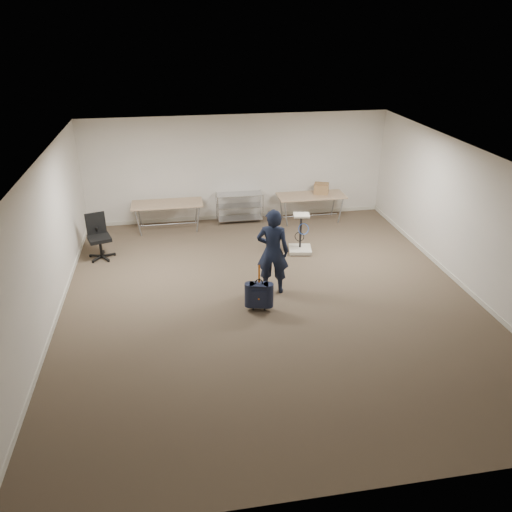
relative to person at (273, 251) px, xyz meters
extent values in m
plane|color=#443729|center=(-0.12, -0.34, -0.88)|extent=(9.00, 9.00, 0.00)
plane|color=silver|center=(-0.12, 4.16, 0.52)|extent=(8.00, 0.00, 8.00)
plane|color=silver|center=(-0.12, -4.84, 0.52)|extent=(8.00, 0.00, 8.00)
plane|color=silver|center=(-4.12, -0.34, 0.52)|extent=(0.00, 9.00, 9.00)
plane|color=silver|center=(3.88, -0.34, 0.52)|extent=(0.00, 9.00, 9.00)
plane|color=silver|center=(-0.12, -0.34, 1.92)|extent=(8.00, 8.00, 0.00)
cube|color=beige|center=(-0.12, 4.15, -0.83)|extent=(8.00, 0.02, 0.10)
cube|color=beige|center=(-4.11, -0.34, -0.83)|extent=(0.02, 9.00, 0.10)
cube|color=beige|center=(3.87, -0.34, -0.83)|extent=(0.02, 9.00, 0.10)
cube|color=#977B5C|center=(-2.02, 3.61, -0.16)|extent=(1.80, 0.75, 0.03)
cylinder|color=#919499|center=(-2.02, 3.61, -0.73)|extent=(1.50, 0.02, 0.02)
cylinder|color=#919499|center=(-2.77, 3.31, -0.53)|extent=(0.13, 0.04, 0.69)
cylinder|color=#919499|center=(-1.27, 3.31, -0.53)|extent=(0.13, 0.04, 0.69)
cylinder|color=#919499|center=(-2.77, 3.91, -0.53)|extent=(0.13, 0.04, 0.69)
cylinder|color=#919499|center=(-1.27, 3.91, -0.53)|extent=(0.13, 0.04, 0.69)
cube|color=#977B5C|center=(1.78, 3.61, -0.16)|extent=(1.80, 0.75, 0.03)
cylinder|color=#919499|center=(1.78, 3.61, -0.73)|extent=(1.50, 0.02, 0.02)
cylinder|color=#919499|center=(1.03, 3.31, -0.53)|extent=(0.13, 0.04, 0.69)
cylinder|color=#919499|center=(2.53, 3.31, -0.53)|extent=(0.13, 0.04, 0.69)
cylinder|color=#919499|center=(1.03, 3.91, -0.53)|extent=(0.13, 0.04, 0.69)
cylinder|color=#919499|center=(2.53, 3.91, -0.53)|extent=(0.13, 0.04, 0.69)
cylinder|color=silver|center=(-0.72, 3.64, -0.48)|extent=(0.02, 0.02, 0.80)
cylinder|color=silver|center=(0.48, 3.64, -0.48)|extent=(0.02, 0.02, 0.80)
cylinder|color=silver|center=(-0.72, 4.09, -0.48)|extent=(0.02, 0.02, 0.80)
cylinder|color=silver|center=(0.48, 4.09, -0.48)|extent=(0.02, 0.02, 0.80)
cube|color=silver|center=(-0.12, 3.86, -0.78)|extent=(1.20, 0.45, 0.02)
cube|color=silver|center=(-0.12, 3.86, -0.43)|extent=(1.20, 0.45, 0.02)
cube|color=silver|center=(-0.12, 3.86, -0.10)|extent=(1.20, 0.45, 0.01)
imported|color=black|center=(0.00, 0.00, 0.00)|extent=(0.73, 0.58, 1.75)
cube|color=#161933|center=(-0.39, -0.69, -0.55)|extent=(0.38, 0.27, 0.47)
cube|color=black|center=(-0.39, -0.67, -0.80)|extent=(0.33, 0.20, 0.03)
cylinder|color=black|center=(-0.50, -0.66, -0.85)|extent=(0.04, 0.07, 0.06)
cylinder|color=black|center=(-0.29, -0.71, -0.85)|extent=(0.04, 0.07, 0.06)
torus|color=black|center=(-0.39, -0.69, -0.28)|extent=(0.15, 0.05, 0.15)
cube|color=orange|center=(-0.39, -0.67, -0.11)|extent=(0.03, 0.01, 0.36)
cylinder|color=black|center=(-3.57, 2.15, -0.83)|extent=(0.62, 0.62, 0.09)
cylinder|color=black|center=(-3.57, 2.15, -0.62)|extent=(0.06, 0.06, 0.42)
cube|color=black|center=(-3.57, 2.15, -0.39)|extent=(0.60, 0.60, 0.08)
cube|color=black|center=(-3.64, 2.37, -0.10)|extent=(0.44, 0.19, 0.50)
cube|color=beige|center=(1.02, 1.70, -0.82)|extent=(0.60, 0.60, 0.08)
cylinder|color=black|center=(0.81, 1.49, -0.86)|extent=(0.06, 0.06, 0.04)
cylinder|color=black|center=(1.02, 1.75, -0.36)|extent=(0.05, 0.05, 0.83)
cube|color=beige|center=(1.02, 1.70, 0.05)|extent=(0.41, 0.37, 0.04)
torus|color=blue|center=(1.07, 1.62, -0.26)|extent=(0.28, 0.15, 0.25)
cube|color=#9F764A|center=(2.08, 3.69, -0.01)|extent=(0.45, 0.40, 0.28)
camera|label=1|loc=(-1.81, -8.65, 4.15)|focal=35.00mm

